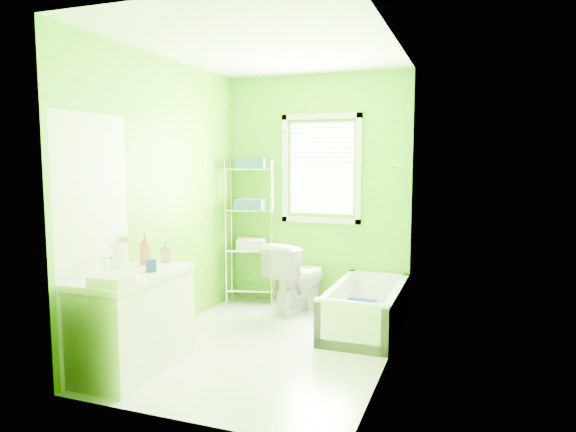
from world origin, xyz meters
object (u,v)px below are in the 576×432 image
(bathtub, at_px, (365,315))
(vanity, at_px, (134,318))
(toilet, at_px, (298,277))
(wire_shelf_unit, at_px, (253,215))

(bathtub, relative_size, vanity, 1.36)
(bathtub, height_order, toilet, toilet)
(bathtub, distance_m, vanity, 2.20)
(toilet, height_order, wire_shelf_unit, wire_shelf_unit)
(bathtub, relative_size, toilet, 1.82)
(toilet, xyz_separation_m, wire_shelf_unit, (-0.63, 0.22, 0.63))
(bathtub, bearing_deg, wire_shelf_unit, 158.36)
(vanity, xyz_separation_m, wire_shelf_unit, (0.07, 2.14, 0.60))
(bathtub, bearing_deg, vanity, -134.17)
(vanity, distance_m, wire_shelf_unit, 2.23)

